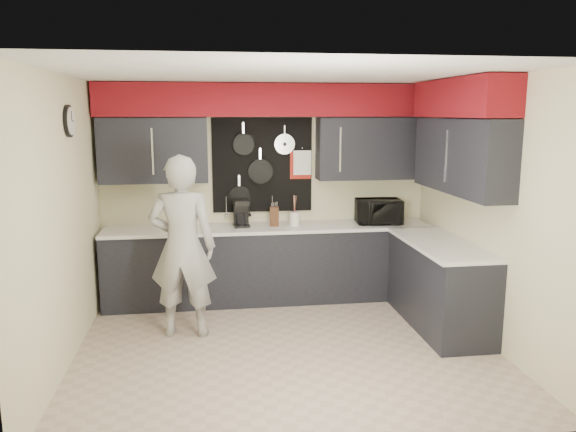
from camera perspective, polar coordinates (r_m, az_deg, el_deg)
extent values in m
plane|color=tan|center=(5.63, -0.18, -13.19)|extent=(4.00, 4.00, 0.00)
cube|color=beige|center=(6.95, -2.19, 2.54)|extent=(4.00, 0.01, 2.60)
cube|color=black|center=(6.74, -13.48, 6.50)|extent=(1.24, 0.32, 0.75)
cube|color=black|center=(7.00, 8.47, 6.81)|extent=(1.34, 0.32, 0.75)
cube|color=maroon|center=(6.71, -2.10, 11.67)|extent=(3.94, 0.36, 0.38)
cube|color=black|center=(6.90, -2.62, 5.19)|extent=(1.22, 0.03, 1.15)
cylinder|color=black|center=(6.82, -4.54, 7.26)|extent=(0.26, 0.04, 0.26)
cylinder|color=black|center=(6.87, -2.83, 4.54)|extent=(0.30, 0.04, 0.30)
cylinder|color=black|center=(6.89, -4.96, 1.93)|extent=(0.27, 0.04, 0.27)
cylinder|color=silver|center=(6.88, -0.35, 7.32)|extent=(0.25, 0.02, 0.25)
cube|color=#A4180C|center=(6.94, 1.28, 5.19)|extent=(0.26, 0.01, 0.34)
cube|color=white|center=(6.93, 1.46, 5.43)|extent=(0.22, 0.01, 0.30)
cylinder|color=silver|center=(6.91, -6.28, 1.01)|extent=(0.01, 0.01, 0.20)
cylinder|color=silver|center=(6.92, -3.94, 1.07)|extent=(0.01, 0.01, 0.20)
cylinder|color=silver|center=(6.95, -1.61, 1.12)|extent=(0.01, 0.01, 0.20)
cylinder|color=silver|center=(6.99, 0.70, 1.18)|extent=(0.01, 0.01, 0.20)
cube|color=beige|center=(5.86, 19.52, 0.45)|extent=(0.01, 3.50, 2.60)
cube|color=black|center=(5.99, 17.18, 5.86)|extent=(0.32, 1.70, 0.75)
cube|color=maroon|center=(5.97, 17.30, 11.37)|extent=(0.36, 1.70, 0.38)
cube|color=beige|center=(5.35, -21.87, -0.61)|extent=(0.01, 3.50, 2.60)
cylinder|color=black|center=(5.65, -21.39, 8.97)|extent=(0.04, 0.30, 0.30)
cylinder|color=white|center=(5.64, -21.17, 8.99)|extent=(0.01, 0.26, 0.26)
cube|color=black|center=(6.84, -1.88, -4.95)|extent=(3.90, 0.60, 0.88)
cube|color=white|center=(6.72, -1.89, -1.20)|extent=(3.90, 0.63, 0.04)
cube|color=black|center=(6.24, 15.12, -6.86)|extent=(0.60, 1.60, 0.88)
cube|color=white|center=(6.11, 15.20, -2.74)|extent=(0.63, 1.60, 0.04)
cube|color=black|center=(6.71, -1.62, -8.75)|extent=(3.90, 0.06, 0.10)
imported|color=black|center=(6.94, 9.17, 0.46)|extent=(0.56, 0.40, 0.30)
cube|color=#351D11|center=(6.71, -1.40, -0.04)|extent=(0.11, 0.11, 0.23)
cylinder|color=white|center=(6.74, 0.67, -0.26)|extent=(0.13, 0.13, 0.17)
cube|color=black|center=(6.70, -4.73, -0.96)|extent=(0.19, 0.23, 0.03)
cube|color=black|center=(6.75, -4.79, 0.43)|extent=(0.18, 0.07, 0.29)
cube|color=black|center=(6.65, -4.77, 1.39)|extent=(0.19, 0.23, 0.06)
cylinder|color=black|center=(6.67, -4.73, -0.29)|extent=(0.11, 0.11, 0.14)
imported|color=#A2A29F|center=(5.75, -10.68, -3.09)|extent=(0.74, 0.54, 1.86)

